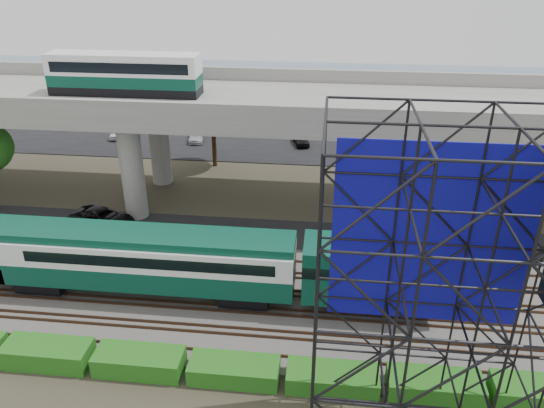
# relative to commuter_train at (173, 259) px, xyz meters

# --- Properties ---
(ground) EXTENTS (140.00, 140.00, 0.00)m
(ground) POSITION_rel_commuter_train_xyz_m (3.79, -2.00, -2.88)
(ground) COLOR #474233
(ground) RESTS_ON ground
(ballast_bed) EXTENTS (90.00, 12.00, 0.20)m
(ballast_bed) POSITION_rel_commuter_train_xyz_m (3.79, 0.00, -2.78)
(ballast_bed) COLOR slate
(ballast_bed) RESTS_ON ground
(service_road) EXTENTS (90.00, 5.00, 0.08)m
(service_road) POSITION_rel_commuter_train_xyz_m (3.79, 8.50, -2.84)
(service_road) COLOR black
(service_road) RESTS_ON ground
(parking_lot) EXTENTS (90.00, 18.00, 0.08)m
(parking_lot) POSITION_rel_commuter_train_xyz_m (3.79, 32.00, -2.84)
(parking_lot) COLOR black
(parking_lot) RESTS_ON ground
(harbor_water) EXTENTS (140.00, 40.00, 0.03)m
(harbor_water) POSITION_rel_commuter_train_xyz_m (3.79, 54.00, -2.87)
(harbor_water) COLOR #4A617B
(harbor_water) RESTS_ON ground
(rail_tracks) EXTENTS (90.00, 9.52, 0.16)m
(rail_tracks) POSITION_rel_commuter_train_xyz_m (3.79, -0.00, -2.60)
(rail_tracks) COLOR #472D1E
(rail_tracks) RESTS_ON ballast_bed
(commuter_train) EXTENTS (29.30, 3.06, 4.30)m
(commuter_train) POSITION_rel_commuter_train_xyz_m (0.00, 0.00, 0.00)
(commuter_train) COLOR black
(commuter_train) RESTS_ON rail_tracks
(overpass) EXTENTS (80.00, 12.00, 12.40)m
(overpass) POSITION_rel_commuter_train_xyz_m (2.98, 14.00, 5.33)
(overpass) COLOR #9E9B93
(overpass) RESTS_ON ground
(scaffold_tower) EXTENTS (9.36, 6.36, 15.00)m
(scaffold_tower) POSITION_rel_commuter_train_xyz_m (13.39, -9.98, 4.59)
(scaffold_tower) COLOR black
(scaffold_tower) RESTS_ON ground
(hedge_strip) EXTENTS (34.60, 1.80, 1.20)m
(hedge_strip) POSITION_rel_commuter_train_xyz_m (4.80, -6.30, -2.32)
(hedge_strip) COLOR #165A14
(hedge_strip) RESTS_ON ground
(trees) EXTENTS (40.94, 16.94, 7.69)m
(trees) POSITION_rel_commuter_train_xyz_m (-0.88, 14.17, 2.69)
(trees) COLOR #382314
(trees) RESTS_ON ground
(suv) EXTENTS (5.79, 4.03, 1.47)m
(suv) POSITION_rel_commuter_train_xyz_m (-8.21, 8.38, -2.07)
(suv) COLOR black
(suv) RESTS_ON service_road
(parked_cars) EXTENTS (39.69, 9.52, 1.23)m
(parked_cars) POSITION_rel_commuter_train_xyz_m (4.56, 31.69, -2.21)
(parked_cars) COLOR white
(parked_cars) RESTS_ON parking_lot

